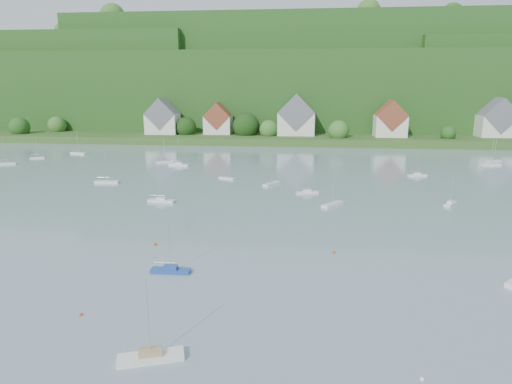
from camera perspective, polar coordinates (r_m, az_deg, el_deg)
far_shore_strip at (r=212.26m, az=3.79°, el=7.24°), size 600.00×60.00×3.00m
forested_ridge at (r=279.50m, az=4.53°, el=13.14°), size 620.00×181.22×69.89m
village_building_0 at (r=208.21m, az=-11.82°, el=9.08°), size 14.00×10.40×16.00m
village_building_1 at (r=204.06m, az=-4.85°, el=9.01°), size 12.00×9.36×14.00m
village_building_2 at (r=199.37m, az=5.15°, el=9.34°), size 16.00×11.44×18.00m
village_building_3 at (r=200.83m, az=16.75°, el=8.61°), size 13.00×10.40×15.50m
village_building_4 at (r=217.40m, az=28.40°, el=7.95°), size 15.00×10.40×16.50m
near_sailboat_1 at (r=62.44m, az=-10.84°, el=-9.71°), size 5.37×1.58×7.21m
near_sailboat_2 at (r=44.98m, az=-13.28°, el=-19.69°), size 6.28×3.54×8.17m
mooring_buoy_1 at (r=44.22m, az=20.41°, el=-21.56°), size 0.38×0.38×0.38m
mooring_buoy_2 at (r=69.25m, az=9.92°, el=-7.66°), size 0.42×0.42×0.42m
mooring_buoy_3 at (r=73.20m, az=-12.72°, el=-6.61°), size 0.49×0.49×0.49m
mooring_buoy_5 at (r=54.74m, az=-21.42°, el=-14.43°), size 0.39×0.39×0.39m
far_sailboat_cluster at (r=128.86m, az=5.23°, el=2.58°), size 190.67×72.14×8.71m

